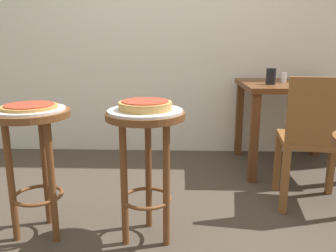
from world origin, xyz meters
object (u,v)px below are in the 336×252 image
object	(u,v)px
pizza_leftside	(30,106)
dining_table	(292,98)
stool_middle	(146,146)
serving_plate_middle	(145,111)
cup_near_edge	(271,76)
condiment_shaker	(284,78)
serving_plate_leftside	(30,109)
wooden_chair	(316,138)
stool_leftside	(33,144)
pizza_middle	(145,105)

from	to	relation	value
pizza_leftside	dining_table	world-z (taller)	pizza_leftside
stool_middle	serving_plate_middle	world-z (taller)	serving_plate_middle
pizza_leftside	cup_near_edge	size ratio (longest dim) A/B	2.22
serving_plate_middle	stool_middle	bearing A→B (deg)	-153.43
serving_plate_middle	condiment_shaker	size ratio (longest dim) A/B	4.68
stool_middle	dining_table	bearing A→B (deg)	46.30
serving_plate_leftside	wooden_chair	distance (m)	1.67
stool_middle	pizza_leftside	bearing A→B (deg)	178.44
serving_plate_middle	cup_near_edge	xyz separation A→B (m)	(0.88, 1.03, 0.08)
dining_table	cup_near_edge	size ratio (longest dim) A/B	6.60
serving_plate_leftside	pizza_leftside	bearing A→B (deg)	0.00
stool_leftside	cup_near_edge	bearing A→B (deg)	34.55
dining_table	wooden_chair	bearing A→B (deg)	-95.96
serving_plate_leftside	dining_table	bearing A→B (deg)	33.76
dining_table	serving_plate_leftside	bearing A→B (deg)	-146.24
stool_middle	wooden_chair	world-z (taller)	wooden_chair
serving_plate_middle	serving_plate_leftside	distance (m)	0.59
stool_leftside	dining_table	distance (m)	2.03
cup_near_edge	wooden_chair	distance (m)	0.72
pizza_leftside	condiment_shaker	world-z (taller)	condiment_shaker
condiment_shaker	dining_table	bearing A→B (deg)	-1.04
stool_leftside	wooden_chair	bearing A→B (deg)	13.21
serving_plate_leftside	dining_table	world-z (taller)	dining_table
pizza_middle	cup_near_edge	xyz separation A→B (m)	(0.88, 1.03, 0.05)
stool_leftside	condiment_shaker	world-z (taller)	condiment_shaker
pizza_middle	serving_plate_leftside	size ratio (longest dim) A/B	0.75
wooden_chair	pizza_leftside	bearing A→B (deg)	-166.79
stool_leftside	stool_middle	bearing A→B (deg)	-1.56
stool_leftside	dining_table	world-z (taller)	dining_table
stool_middle	pizza_middle	xyz separation A→B (m)	(0.00, 0.00, 0.21)
cup_near_edge	condiment_shaker	distance (m)	0.18
pizza_middle	pizza_leftside	distance (m)	0.59
serving_plate_middle	serving_plate_leftside	bearing A→B (deg)	178.44
dining_table	serving_plate_middle	bearing A→B (deg)	-133.70
stool_middle	cup_near_edge	bearing A→B (deg)	49.52
dining_table	wooden_chair	world-z (taller)	wooden_chair
dining_table	pizza_leftside	bearing A→B (deg)	-146.24
stool_middle	dining_table	distance (m)	1.58
dining_table	condiment_shaker	world-z (taller)	condiment_shaker
condiment_shaker	wooden_chair	world-z (taller)	wooden_chair
serving_plate_leftside	pizza_leftside	xyz separation A→B (m)	(0.00, 0.00, 0.02)
stool_middle	cup_near_edge	distance (m)	1.38
pizza_leftside	wooden_chair	distance (m)	1.67
pizza_middle	cup_near_edge	bearing A→B (deg)	49.52
stool_leftside	wooden_chair	size ratio (longest dim) A/B	0.82
pizza_middle	cup_near_edge	distance (m)	1.36
serving_plate_leftside	cup_near_edge	size ratio (longest dim) A/B	2.83
pizza_middle	dining_table	size ratio (longest dim) A/B	0.32
stool_leftside	pizza_leftside	world-z (taller)	pizza_leftside
stool_leftside	pizza_leftside	size ratio (longest dim) A/B	2.51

